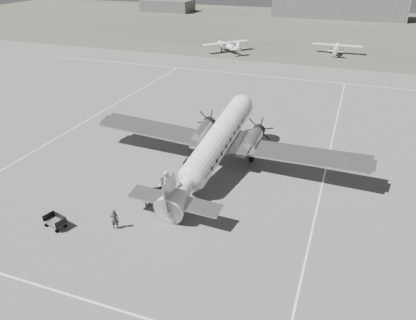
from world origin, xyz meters
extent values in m
plane|color=slate|center=(0.00, 0.00, 0.00)|extent=(260.00, 260.00, 0.00)
cube|color=white|center=(0.00, -14.00, 0.01)|extent=(60.00, 0.15, 0.01)
cube|color=white|center=(12.00, 0.00, 0.01)|extent=(0.15, 80.00, 0.01)
cube|color=white|center=(-18.00, 10.00, 0.01)|extent=(0.15, 60.00, 0.01)
cube|color=white|center=(0.00, 40.00, 0.01)|extent=(90.00, 0.15, 0.01)
cube|color=#5B594D|center=(0.00, 95.00, 0.00)|extent=(260.00, 90.00, 0.01)
cube|color=slate|center=(5.00, 120.00, 3.00)|extent=(42.00, 14.00, 6.00)
cube|color=#575757|center=(-55.00, 115.00, 2.00)|extent=(18.00, 10.00, 4.00)
imported|color=#313131|center=(-2.38, -6.99, 0.85)|extent=(0.73, 0.63, 1.69)
imported|color=silver|center=(-1.18, -1.03, 0.89)|extent=(0.92, 1.04, 1.79)
imported|color=#B7B7B4|center=(-1.14, -0.34, 0.93)|extent=(0.91, 1.07, 1.86)
camera|label=1|loc=(13.13, -28.59, 19.02)|focal=35.00mm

